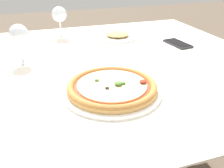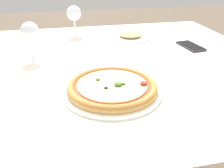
{
  "view_description": "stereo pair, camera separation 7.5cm",
  "coord_description": "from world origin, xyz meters",
  "px_view_note": "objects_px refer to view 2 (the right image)",
  "views": [
    {
      "loc": [
        -0.24,
        -0.88,
        1.1
      ],
      "look_at": [
        -0.03,
        -0.25,
        0.75
      ],
      "focal_mm": 40.0,
      "sensor_mm": 36.0,
      "label": 1
    },
    {
      "loc": [
        -0.16,
        -0.9,
        1.1
      ],
      "look_at": [
        -0.03,
        -0.25,
        0.75
      ],
      "focal_mm": 40.0,
      "sensor_mm": 36.0,
      "label": 2
    }
  ],
  "objects_px": {
    "wine_glass_far_left": "(74,14)",
    "cell_phone": "(191,46)",
    "pizza_plate": "(112,88)",
    "wine_glass_far_right": "(30,33)",
    "side_plate": "(130,36)",
    "dining_table": "(105,79)"
  },
  "relations": [
    {
      "from": "cell_phone",
      "to": "side_plate",
      "type": "bearing_deg",
      "value": 140.86
    },
    {
      "from": "pizza_plate",
      "to": "cell_phone",
      "type": "xyz_separation_m",
      "value": [
        0.44,
        0.35,
        -0.01
      ]
    },
    {
      "from": "dining_table",
      "to": "wine_glass_far_right",
      "type": "distance_m",
      "value": 0.35
    },
    {
      "from": "pizza_plate",
      "to": "side_plate",
      "type": "relative_size",
      "value": 1.53
    },
    {
      "from": "wine_glass_far_left",
      "to": "cell_phone",
      "type": "xyz_separation_m",
      "value": [
        0.5,
        -0.32,
        -0.1
      ]
    },
    {
      "from": "wine_glass_far_right",
      "to": "side_plate",
      "type": "relative_size",
      "value": 0.76
    },
    {
      "from": "cell_phone",
      "to": "wine_glass_far_right",
      "type": "bearing_deg",
      "value": 179.92
    },
    {
      "from": "pizza_plate",
      "to": "wine_glass_far_right",
      "type": "bearing_deg",
      "value": 125.96
    },
    {
      "from": "dining_table",
      "to": "pizza_plate",
      "type": "bearing_deg",
      "value": -95.71
    },
    {
      "from": "dining_table",
      "to": "cell_phone",
      "type": "height_order",
      "value": "cell_phone"
    },
    {
      "from": "cell_phone",
      "to": "side_plate",
      "type": "xyz_separation_m",
      "value": [
        -0.24,
        0.19,
        0.01
      ]
    },
    {
      "from": "pizza_plate",
      "to": "wine_glass_far_left",
      "type": "relative_size",
      "value": 2.0
    },
    {
      "from": "wine_glass_far_right",
      "to": "dining_table",
      "type": "bearing_deg",
      "value": -20.06
    },
    {
      "from": "pizza_plate",
      "to": "wine_glass_far_left",
      "type": "bearing_deg",
      "value": 95.12
    },
    {
      "from": "wine_glass_far_left",
      "to": "cell_phone",
      "type": "bearing_deg",
      "value": -32.54
    },
    {
      "from": "dining_table",
      "to": "wine_glass_far_right",
      "type": "xyz_separation_m",
      "value": [
        -0.28,
        0.1,
        0.18
      ]
    },
    {
      "from": "pizza_plate",
      "to": "side_plate",
      "type": "distance_m",
      "value": 0.58
    },
    {
      "from": "pizza_plate",
      "to": "wine_glass_far_left",
      "type": "xyz_separation_m",
      "value": [
        -0.06,
        0.67,
        0.09
      ]
    },
    {
      "from": "wine_glass_far_right",
      "to": "side_plate",
      "type": "distance_m",
      "value": 0.51
    },
    {
      "from": "pizza_plate",
      "to": "wine_glass_far_left",
      "type": "height_order",
      "value": "wine_glass_far_left"
    },
    {
      "from": "wine_glass_far_right",
      "to": "side_plate",
      "type": "xyz_separation_m",
      "value": [
        0.46,
        0.19,
        -0.1
      ]
    },
    {
      "from": "wine_glass_far_right",
      "to": "cell_phone",
      "type": "height_order",
      "value": "wine_glass_far_right"
    }
  ]
}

